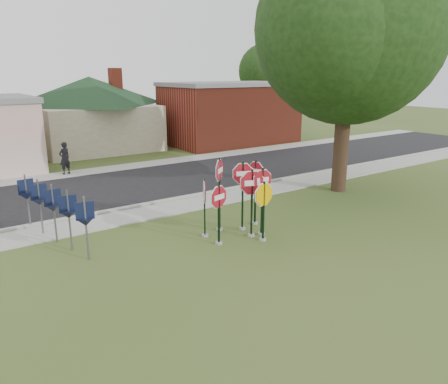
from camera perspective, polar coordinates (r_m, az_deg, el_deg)
ground at (r=14.28m, az=5.72°, el=-7.33°), size 120.00×120.00×0.00m
sidewalk_near at (r=18.50m, az=-5.50°, el=-1.87°), size 60.00×1.60×0.06m
road at (r=22.38m, az=-11.27°, el=0.92°), size 60.00×7.00×0.04m
sidewalk_far at (r=26.27m, az=-15.16°, el=2.84°), size 60.00×1.60×0.06m
curb at (r=19.33m, az=-6.98°, el=-1.03°), size 60.00×0.20×0.14m
stop_sign_center at (r=14.76m, az=3.66°, el=-0.14°), size 1.09×0.45×2.49m
stop_sign_yellow at (r=14.48m, az=5.20°, el=-1.54°), size 1.11×0.24×2.17m
stop_sign_left at (r=14.12m, az=-0.69°, el=-2.01°), size 1.00×0.28×2.14m
stop_sign_right at (r=14.92m, az=5.02°, el=-0.16°), size 0.98×0.24×2.48m
stop_sign_back_right at (r=15.41m, az=2.45°, el=0.75°), size 0.99×0.38×2.59m
stop_sign_back_left at (r=15.26m, az=-0.59°, el=1.12°), size 0.87×0.69×2.76m
stop_sign_far_right at (r=16.00m, az=4.14°, el=1.01°), size 0.24×0.94×2.52m
stop_sign_far_left at (r=14.80m, az=-2.56°, el=-1.11°), size 0.56×0.97×2.16m
route_sign_row at (r=15.36m, az=-21.38°, el=-1.86°), size 1.43×4.63×2.00m
building_house at (r=33.68m, az=-17.07°, el=11.58°), size 11.60×11.60×6.20m
building_brick at (r=35.27m, az=0.81°, el=10.36°), size 10.20×6.20×4.75m
oak_tree at (r=21.11m, az=16.09°, el=19.85°), size 12.00×11.40×11.55m
bg_tree_right at (r=47.24m, az=5.42°, el=15.42°), size 5.60×5.60×8.40m
pedestrian at (r=25.51m, az=-20.09°, el=4.17°), size 0.76×0.63×1.77m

